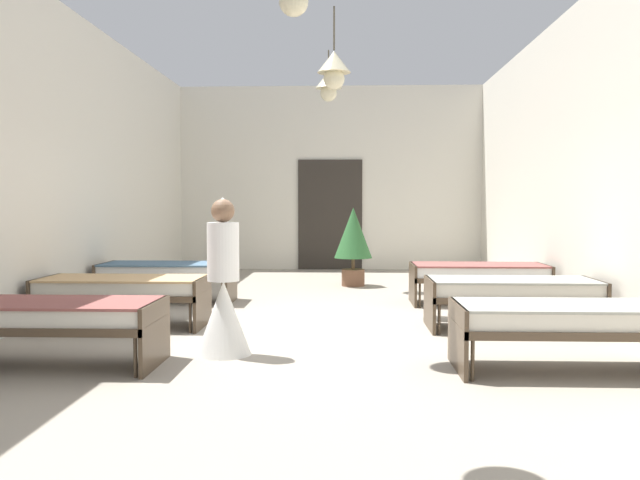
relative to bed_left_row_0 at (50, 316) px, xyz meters
The scene contains 10 objects.
ground_plane 2.98m from the bed_left_row_0, 40.34° to the left, with size 7.18×14.46×0.10m, color #9E9384.
room_shell 4.31m from the bed_left_row_0, 56.16° to the left, with size 6.98×14.06×4.00m.
bed_left_row_0 is the anchor object (origin of this frame).
bed_right_row_0 4.48m from the bed_left_row_0, ahead, with size 1.90×0.84×0.57m.
bed_left_row_1 1.90m from the bed_left_row_0, 90.00° to the left, with size 1.90×0.84×0.57m.
bed_right_row_1 4.86m from the bed_left_row_0, 23.00° to the left, with size 1.90×0.84×0.57m.
bed_left_row_2 3.80m from the bed_left_row_0, 90.00° to the left, with size 1.90×0.84×0.57m.
bed_right_row_2 5.87m from the bed_left_row_0, 40.34° to the left, with size 1.90×0.84×0.57m.
nurse_near_aisle 1.53m from the bed_left_row_0, 19.45° to the left, with size 0.52×0.52×1.49m.
potted_plant 6.46m from the bed_left_row_0, 65.11° to the left, with size 0.66×0.66×1.37m.
Camera 1 is at (0.35, -7.52, 1.41)m, focal length 37.02 mm.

